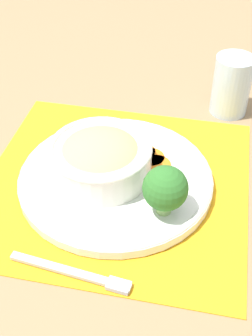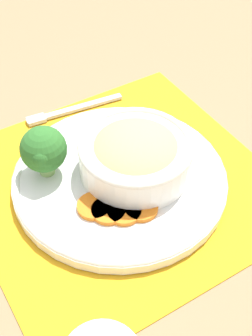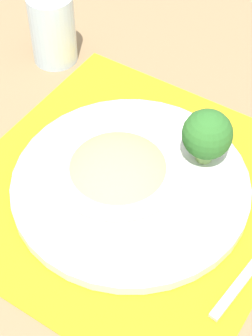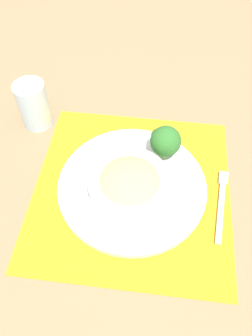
% 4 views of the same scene
% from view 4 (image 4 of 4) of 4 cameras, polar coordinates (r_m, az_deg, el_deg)
% --- Properties ---
extents(ground_plane, '(4.00, 4.00, 0.00)m').
position_cam_4_polar(ground_plane, '(0.73, 1.05, -3.67)').
color(ground_plane, '#8C704C').
extents(placemat, '(0.48, 0.49, 0.00)m').
position_cam_4_polar(placemat, '(0.73, 1.05, -3.59)').
color(placemat, orange).
rests_on(placemat, ground_plane).
extents(plate, '(0.33, 0.33, 0.02)m').
position_cam_4_polar(plate, '(0.72, 1.07, -3.01)').
color(plate, white).
rests_on(plate, placemat).
extents(bowl, '(0.17, 0.17, 0.07)m').
position_cam_4_polar(bowl, '(0.67, 0.26, -2.92)').
color(bowl, silver).
rests_on(bowl, plate).
extents(broccoli_floret, '(0.07, 0.07, 0.08)m').
position_cam_4_polar(broccoli_floret, '(0.73, 6.87, 4.67)').
color(broccoli_floret, '#84AD5B').
rests_on(broccoli_floret, plate).
extents(carrot_slice_near, '(0.05, 0.05, 0.01)m').
position_cam_4_polar(carrot_slice_near, '(0.75, -1.08, 1.63)').
color(carrot_slice_near, orange).
rests_on(carrot_slice_near, plate).
extents(carrot_slice_middle, '(0.05, 0.05, 0.01)m').
position_cam_4_polar(carrot_slice_middle, '(0.75, -2.54, 0.95)').
color(carrot_slice_middle, orange).
rests_on(carrot_slice_middle, plate).
extents(carrot_slice_far, '(0.05, 0.05, 0.01)m').
position_cam_4_polar(carrot_slice_far, '(0.74, -3.70, -0.07)').
color(carrot_slice_far, orange).
rests_on(carrot_slice_far, plate).
extents(carrot_slice_extra, '(0.05, 0.05, 0.01)m').
position_cam_4_polar(carrot_slice_extra, '(0.73, -4.48, -1.34)').
color(carrot_slice_extra, orange).
rests_on(carrot_slice_extra, plate).
extents(water_glass, '(0.08, 0.08, 0.12)m').
position_cam_4_polar(water_glass, '(0.85, -15.69, 10.21)').
color(water_glass, silver).
rests_on(water_glass, ground_plane).
extents(fork, '(0.02, 0.18, 0.01)m').
position_cam_4_polar(fork, '(0.74, 16.30, -5.19)').
color(fork, '#B7B7BC').
rests_on(fork, placemat).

